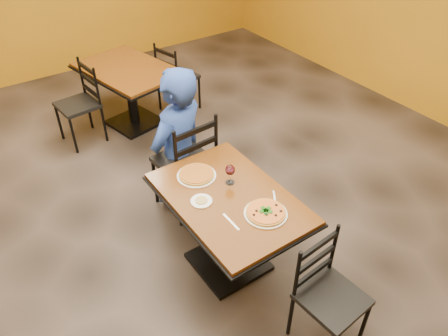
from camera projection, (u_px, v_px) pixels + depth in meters
floor at (197, 228)px, 3.99m from camera, size 7.00×8.00×0.01m
table_main at (229, 215)px, 3.33m from camera, size 0.83×1.23×0.75m
table_second at (130, 83)px, 5.12m from camera, size 1.07×1.38×0.75m
chair_main_near at (332, 299)px, 2.86m from camera, size 0.43×0.43×0.88m
chair_main_far at (184, 162)px, 3.95m from camera, size 0.50×0.50×1.03m
chair_second_left at (78, 105)px, 4.88m from camera, size 0.46×0.46×0.93m
chair_second_right at (178, 77)px, 5.47m from camera, size 0.49×0.49×0.90m
diner at (177, 138)px, 3.94m from camera, size 0.78×0.64×1.38m
plate_main at (266, 214)px, 3.06m from camera, size 0.31×0.31×0.01m
pizza_main at (266, 212)px, 3.05m from camera, size 0.28×0.28×0.02m
plate_far at (196, 176)px, 3.40m from camera, size 0.31×0.31×0.01m
pizza_far at (196, 174)px, 3.39m from camera, size 0.28×0.28×0.02m
side_plate at (201, 201)px, 3.16m from camera, size 0.16×0.16×0.01m
dip at (201, 200)px, 3.16m from camera, size 0.09×0.09×0.01m
wine_glass at (230, 173)px, 3.28m from camera, size 0.08×0.08×0.18m
fork at (231, 222)px, 2.99m from camera, size 0.02×0.19×0.00m
knife at (275, 200)px, 3.18m from camera, size 0.13×0.18×0.00m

